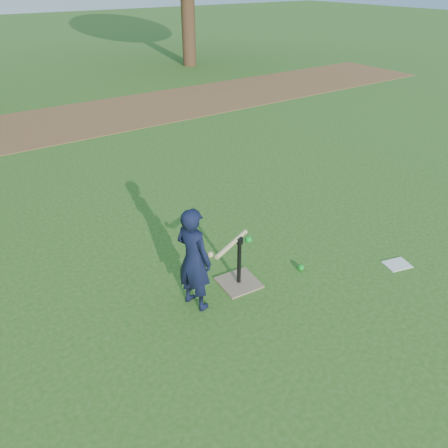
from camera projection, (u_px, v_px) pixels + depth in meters
ground at (238, 293)px, 4.89m from camera, size 80.00×80.00×0.00m
dirt_strip at (49, 125)px, 10.22m from camera, size 24.00×3.00×0.01m
child at (194, 259)px, 4.45m from camera, size 0.39×0.49×1.17m
wiffle_ball_ground at (301, 267)px, 5.25m from camera, size 0.08×0.08×0.08m
clipboard at (397, 264)px, 5.36m from camera, size 0.35×0.30×0.01m
batting_tee at (239, 276)px, 4.99m from camera, size 0.47×0.47×0.61m
swing_action at (233, 244)px, 4.67m from camera, size 0.62×0.29×0.08m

